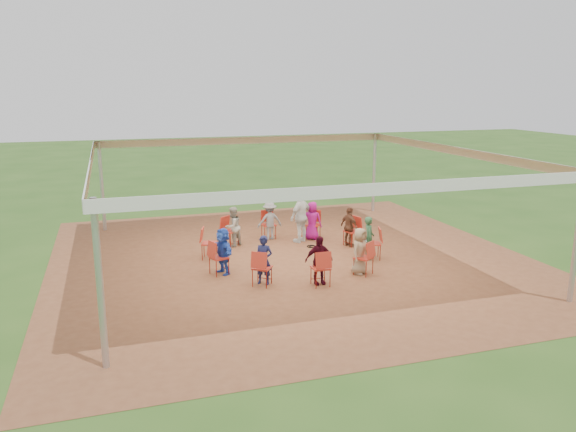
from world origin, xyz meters
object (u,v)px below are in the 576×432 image
object	(u,v)px
standing_person	(301,217)
chair_3	(269,225)
person_seated_8	(360,251)
person_seated_4	(233,227)
person_seated_2	(312,221)
chair_1	(352,231)
laptop	(363,239)
chair_8	(321,268)
chair_2	(313,225)
chair_9	(364,258)
person_seated_3	(270,221)
chair_5	(209,243)
chair_6	(219,258)
cable_coil	(312,246)
chair_4	(230,231)
person_seated_1	(349,227)
chair_0	(373,244)
person_seated_7	(319,260)
chair_7	(262,268)
person_seated_5	(223,251)
person_seated_6	(264,260)
person_seated_0	(369,238)

from	to	relation	value
standing_person	chair_3	bearing A→B (deg)	-71.77
person_seated_8	person_seated_4	bearing A→B (deg)	90.00
person_seated_2	person_seated_4	size ratio (longest dim) A/B	1.00
chair_1	laptop	bearing A→B (deg)	150.73
chair_8	chair_3	bearing A→B (deg)	90.00
chair_2	chair_9	xyz separation A→B (m)	(0.00, -3.72, 0.00)
person_seated_3	person_seated_8	distance (m)	4.15
chair_5	chair_6	distance (m)	1.42
person_seated_8	chair_6	bearing A→B (deg)	127.11
chair_2	cable_coil	size ratio (longest dim) A/B	3.08
chair_4	chair_8	xyz separation A→B (m)	(1.36, -4.16, 0.00)
standing_person	chair_1	bearing A→B (deg)	115.06
person_seated_1	person_seated_8	xyz separation A→B (m)	(-0.79, -2.44, 0.00)
laptop	chair_2	bearing A→B (deg)	30.91
chair_6	person_seated_2	bearing A→B (deg)	107.50
chair_0	chair_5	bearing A→B (deg)	90.00
chair_6	person_seated_8	bearing A→B (deg)	55.11
person_seated_3	laptop	distance (m)	3.40
person_seated_7	standing_person	world-z (taller)	standing_person
chair_9	person_seated_8	distance (m)	0.20
chair_7	person_seated_2	world-z (taller)	person_seated_2
person_seated_2	standing_person	size ratio (longest dim) A/B	0.75
chair_1	standing_person	xyz separation A→B (m)	(-1.34, 0.88, 0.36)
chair_4	chair_5	size ratio (longest dim) A/B	1.00
chair_2	person_seated_8	bearing A→B (deg)	124.89
chair_6	chair_8	size ratio (longest dim) A/B	1.00
person_seated_4	person_seated_7	size ratio (longest dim) A/B	1.00
person_seated_5	person_seated_6	distance (m)	1.35
chair_9	person_seated_4	xyz separation A→B (m)	(-2.64, 3.62, 0.16)
chair_8	person_seated_7	world-z (taller)	person_seated_7
chair_6	person_seated_0	distance (m)	4.27
person_seated_8	laptop	world-z (taller)	person_seated_8
chair_0	person_seated_7	distance (m)	2.64
chair_6	person_seated_4	bearing A→B (deg)	141.89
person_seated_8	laptop	bearing A→B (deg)	24.68
chair_1	chair_6	bearing A→B (deg)	90.00
chair_0	chair_3	xyz separation A→B (m)	(-2.19, 3.01, 0.00)
person_seated_1	chair_8	bearing A→B (deg)	127.11
chair_6	person_seated_2	distance (m)	4.27
person_seated_0	chair_5	bearing A→B (deg)	90.00
chair_7	standing_person	distance (m)	4.11
chair_4	chair_9	distance (m)	4.60
chair_8	person_seated_0	xyz separation A→B (m)	(2.07, 1.63, 0.16)
person_seated_8	cable_coil	size ratio (longest dim) A/B	4.16
chair_6	standing_person	bearing A→B (deg)	109.18
chair_6	person_seated_5	bearing A→B (deg)	90.00
chair_8	person_seated_2	xyz separation A→B (m)	(1.28, 4.07, 0.16)
chair_0	person_seated_8	bearing A→B (deg)	157.29
person_seated_7	chair_0	bearing A→B (deg)	33.89
person_seated_1	person_seated_0	bearing A→B (deg)	162.00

